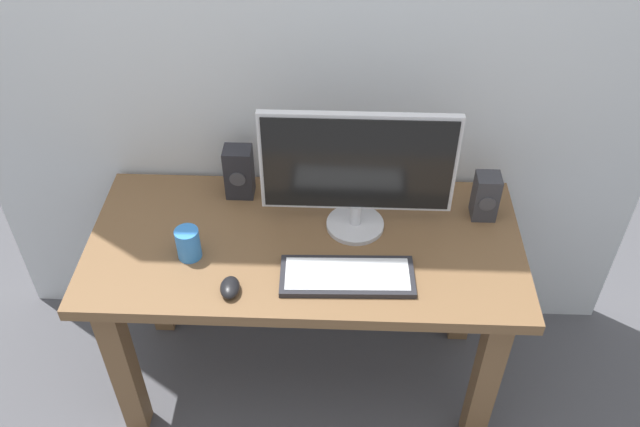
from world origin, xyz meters
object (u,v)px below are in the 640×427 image
at_px(desk, 306,269).
at_px(speaker_left, 239,172).
at_px(speaker_right, 486,196).
at_px(coffee_mug, 188,244).
at_px(mouse, 230,288).
at_px(monitor, 358,169).
at_px(keyboard_primary, 347,276).

distance_m(desk, speaker_left, 0.40).
distance_m(desk, speaker_right, 0.65).
bearing_deg(coffee_mug, desk, 12.96).
bearing_deg(mouse, desk, 44.05).
relative_size(desk, monitor, 2.31).
bearing_deg(desk, mouse, -132.57).
bearing_deg(monitor, keyboard_primary, -95.61).
distance_m(desk, monitor, 0.41).
height_order(monitor, speaker_right, monitor).
xyz_separation_m(speaker_left, coffee_mug, (-0.12, -0.32, -0.04)).
xyz_separation_m(speaker_right, speaker_left, (-0.83, 0.08, 0.01)).
xyz_separation_m(desk, mouse, (-0.21, -0.23, 0.15)).
bearing_deg(speaker_left, monitor, -20.28).
height_order(monitor, keyboard_primary, monitor).
relative_size(keyboard_primary, speaker_right, 2.50).
bearing_deg(speaker_right, coffee_mug, -166.27).
xyz_separation_m(mouse, coffee_mug, (-0.15, 0.15, 0.03)).
relative_size(mouse, speaker_right, 0.53).
bearing_deg(desk, speaker_left, 135.68).
bearing_deg(speaker_left, desk, -44.32).
distance_m(speaker_right, speaker_left, 0.84).
height_order(keyboard_primary, coffee_mug, coffee_mug).
bearing_deg(monitor, speaker_left, 159.72).
xyz_separation_m(desk, speaker_right, (0.59, 0.15, 0.21)).
bearing_deg(speaker_right, speaker_left, 174.28).
xyz_separation_m(desk, keyboard_primary, (0.14, -0.16, 0.14)).
bearing_deg(monitor, speaker_right, 8.60).
bearing_deg(coffee_mug, monitor, 17.79).
bearing_deg(monitor, coffee_mug, -162.21).
bearing_deg(speaker_left, speaker_right, -5.72).
bearing_deg(speaker_right, monitor, -171.40).
height_order(desk, coffee_mug, coffee_mug).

